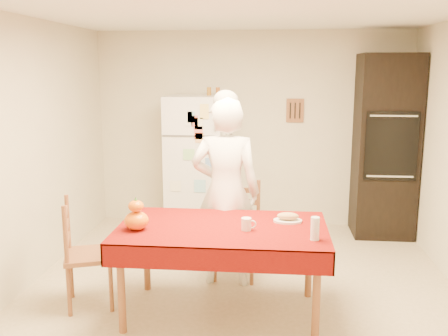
# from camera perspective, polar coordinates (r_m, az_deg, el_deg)

# --- Properties ---
(floor) EXTENTS (4.50, 4.50, 0.00)m
(floor) POSITION_cam_1_polar(r_m,az_deg,el_deg) (4.66, 1.78, -14.46)
(floor) COLOR tan
(floor) RESTS_ON ground
(room_shell) EXTENTS (4.02, 4.52, 2.51)m
(room_shell) POSITION_cam_1_polar(r_m,az_deg,el_deg) (4.22, 1.93, 5.82)
(room_shell) COLOR beige
(room_shell) RESTS_ON ground
(refrigerator) EXTENTS (0.75, 0.74, 1.70)m
(refrigerator) POSITION_cam_1_polar(r_m,az_deg,el_deg) (6.25, -2.98, 0.45)
(refrigerator) COLOR white
(refrigerator) RESTS_ON floor
(oven_cabinet) EXTENTS (0.70, 0.62, 2.20)m
(oven_cabinet) POSITION_cam_1_polar(r_m,az_deg,el_deg) (6.33, 17.95, 2.36)
(oven_cabinet) COLOR black
(oven_cabinet) RESTS_ON floor
(dining_table) EXTENTS (1.70, 1.00, 0.76)m
(dining_table) POSITION_cam_1_polar(r_m,az_deg,el_deg) (4.11, -0.21, -7.61)
(dining_table) COLOR brown
(dining_table) RESTS_ON floor
(chair_far) EXTENTS (0.47, 0.45, 0.95)m
(chair_far) POSITION_cam_1_polar(r_m,az_deg,el_deg) (4.95, 1.65, -6.55)
(chair_far) COLOR brown
(chair_far) RESTS_ON floor
(chair_left) EXTENTS (0.52, 0.53, 0.95)m
(chair_left) POSITION_cam_1_polar(r_m,az_deg,el_deg) (4.48, -16.03, -8.95)
(chair_left) COLOR brown
(chair_left) RESTS_ON floor
(seated_woman) EXTENTS (0.65, 0.43, 1.78)m
(seated_woman) POSITION_cam_1_polar(r_m,az_deg,el_deg) (4.66, 0.19, -2.79)
(seated_woman) COLOR white
(seated_woman) RESTS_ON floor
(coffee_mug) EXTENTS (0.08, 0.08, 0.10)m
(coffee_mug) POSITION_cam_1_polar(r_m,az_deg,el_deg) (3.98, 2.57, -6.42)
(coffee_mug) COLOR silver
(coffee_mug) RESTS_ON dining_table
(pumpkin_lower) EXTENTS (0.20, 0.20, 0.15)m
(pumpkin_lower) POSITION_cam_1_polar(r_m,az_deg,el_deg) (4.05, -9.98, -5.94)
(pumpkin_lower) COLOR red
(pumpkin_lower) RESTS_ON dining_table
(pumpkin_upper) EXTENTS (0.12, 0.12, 0.09)m
(pumpkin_upper) POSITION_cam_1_polar(r_m,az_deg,el_deg) (4.01, -10.03, -4.31)
(pumpkin_upper) COLOR red
(pumpkin_upper) RESTS_ON pumpkin_lower
(wine_glass) EXTENTS (0.07, 0.07, 0.18)m
(wine_glass) POSITION_cam_1_polar(r_m,az_deg,el_deg) (3.81, 10.36, -6.82)
(wine_glass) COLOR silver
(wine_glass) RESTS_ON dining_table
(bread_plate) EXTENTS (0.24, 0.24, 0.02)m
(bread_plate) POSITION_cam_1_polar(r_m,az_deg,el_deg) (4.23, 7.30, -6.00)
(bread_plate) COLOR silver
(bread_plate) RESTS_ON dining_table
(bread_loaf) EXTENTS (0.18, 0.10, 0.06)m
(bread_loaf) POSITION_cam_1_polar(r_m,az_deg,el_deg) (4.22, 7.31, -5.48)
(bread_loaf) COLOR #A07E4F
(bread_loaf) RESTS_ON bread_plate
(spice_jar_left) EXTENTS (0.05, 0.05, 0.10)m
(spice_jar_left) POSITION_cam_1_polar(r_m,az_deg,el_deg) (6.17, -1.74, 8.75)
(spice_jar_left) COLOR #98671B
(spice_jar_left) RESTS_ON refrigerator
(spice_jar_mid) EXTENTS (0.05, 0.05, 0.10)m
(spice_jar_mid) POSITION_cam_1_polar(r_m,az_deg,el_deg) (6.17, -1.70, 8.75)
(spice_jar_mid) COLOR #97631B
(spice_jar_mid) RESTS_ON refrigerator
(spice_jar_right) EXTENTS (0.05, 0.05, 0.10)m
(spice_jar_right) POSITION_cam_1_polar(r_m,az_deg,el_deg) (6.16, -0.71, 8.75)
(spice_jar_right) COLOR #964F1B
(spice_jar_right) RESTS_ON refrigerator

